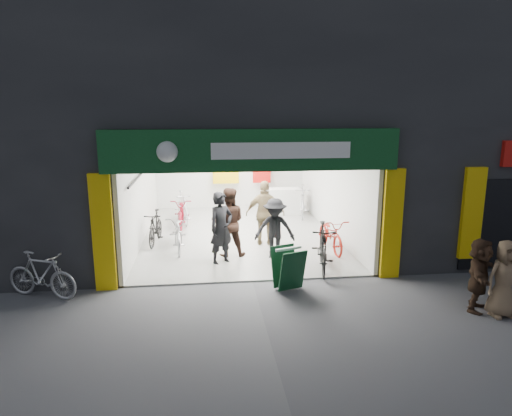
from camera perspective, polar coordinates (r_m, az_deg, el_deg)
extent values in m
plane|color=#56565B|center=(10.67, -0.43, -9.24)|extent=(60.00, 60.00, 0.00)
cube|color=#232326|center=(15.09, 1.33, 19.38)|extent=(16.00, 10.00, 4.50)
cube|color=#232326|center=(15.65, -23.09, 3.44)|extent=(5.00, 10.00, 3.50)
cube|color=#232326|center=(16.59, 18.67, 4.26)|extent=(6.00, 10.00, 3.50)
cube|color=#9E9E99|center=(14.43, -2.17, -3.28)|extent=(6.00, 8.00, 0.04)
cube|color=silver|center=(18.13, -3.25, 5.08)|extent=(6.00, 0.20, 3.20)
cube|color=silver|center=(14.17, -14.22, 2.59)|extent=(0.10, 8.00, 3.20)
cube|color=silver|center=(14.61, 9.40, 3.10)|extent=(0.10, 8.00, 3.20)
cube|color=white|center=(13.90, -2.29, 9.63)|extent=(6.00, 8.00, 0.10)
cube|color=black|center=(10.02, -0.53, 9.06)|extent=(6.00, 0.30, 0.30)
cube|color=#0D3D17|center=(9.82, -0.39, 7.23)|extent=(6.40, 0.25, 0.90)
cube|color=white|center=(9.77, 3.23, 7.18)|extent=(3.00, 0.02, 0.35)
cube|color=yellow|center=(10.37, -18.59, -2.99)|extent=(0.45, 0.12, 2.60)
cube|color=yellow|center=(11.02, 16.64, -1.95)|extent=(0.45, 0.12, 2.60)
cube|color=yellow|center=(11.88, 25.38, -0.63)|extent=(0.50, 0.12, 2.20)
cylinder|color=black|center=(13.49, -14.10, 4.26)|extent=(0.06, 5.00, 0.06)
cube|color=silver|center=(16.95, 3.21, 0.78)|extent=(1.40, 0.60, 1.00)
cube|color=white|center=(11.12, -1.15, 8.53)|extent=(1.30, 0.35, 0.04)
cube|color=white|center=(12.91, -1.93, 9.09)|extent=(1.30, 0.35, 0.04)
cube|color=white|center=(14.70, -2.53, 9.52)|extent=(1.30, 0.35, 0.04)
cube|color=white|center=(16.50, -3.00, 9.85)|extent=(1.30, 0.35, 0.04)
imported|color=#ABABAF|center=(13.01, -9.66, -2.95)|extent=(0.85, 2.03, 1.04)
imported|color=black|center=(13.67, -12.47, -2.41)|extent=(0.65, 1.70, 1.00)
imported|color=maroon|center=(15.45, -9.21, -0.52)|extent=(0.69, 1.93, 1.01)
imported|color=silver|center=(15.91, -9.15, 0.04)|extent=(0.87, 1.90, 1.10)
imported|color=black|center=(11.35, 8.33, -4.90)|extent=(0.93, 2.01, 1.16)
imported|color=#9B170E|center=(12.90, 9.35, -3.26)|extent=(0.75, 1.87, 0.96)
imported|color=#A8A9AD|center=(16.72, 5.79, 0.84)|extent=(0.91, 1.99, 1.15)
imported|color=#B2B2B7|center=(10.67, -25.23, -7.58)|extent=(1.74, 1.10, 1.02)
imported|color=black|center=(11.61, -4.38, -2.56)|extent=(0.82, 0.76, 1.88)
imported|color=#342017|center=(12.17, -3.47, -1.83)|extent=(0.95, 0.75, 1.88)
imported|color=black|center=(11.98, 2.36, -2.65)|extent=(1.15, 0.80, 1.64)
imported|color=olive|center=(13.07, 1.16, -0.73)|extent=(1.18, 0.65, 1.91)
imported|color=#7B6248|center=(9.99, 28.67, -7.75)|extent=(0.75, 0.50, 1.52)
imported|color=#3E291C|center=(10.04, 26.11, -7.51)|extent=(1.16, 1.36, 1.47)
cube|color=#0E391D|center=(9.97, 4.62, -7.86)|extent=(0.64, 0.41, 0.91)
cube|color=#0E391D|center=(10.29, 3.49, -7.18)|extent=(0.64, 0.41, 0.91)
cube|color=white|center=(9.99, 4.09, -5.11)|extent=(0.61, 0.26, 0.05)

